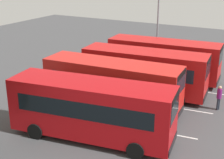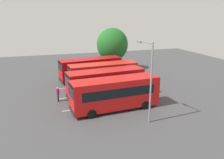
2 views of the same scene
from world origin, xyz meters
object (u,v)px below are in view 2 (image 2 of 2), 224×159
pedestrian (58,93)px  depot_tree (112,45)px  bus_center_right (106,83)px  bus_far_right (115,93)px  bus_far_left (91,69)px  street_lamp (150,77)px  bus_center_left (103,75)px

pedestrian → depot_tree: 17.13m
bus_center_right → pedestrian: size_ratio=5.47×
bus_center_right → bus_far_right: 3.83m
depot_tree → bus_far_left: bearing=46.8°
bus_far_right → pedestrian: bearing=-41.2°
street_lamp → bus_center_right: bearing=5.6°
bus_far_left → pedestrian: size_ratio=5.51×
pedestrian → bus_center_right: bearing=20.1°
bus_far_left → street_lamp: size_ratio=1.28×
street_lamp → depot_tree: bearing=-18.0°
bus_far_right → depot_tree: size_ratio=1.26×
bus_far_left → bus_far_right: 11.47m
bus_far_right → pedestrian: bus_far_right is taller
bus_center_left → bus_center_right: bearing=75.3°
bus_far_right → bus_center_left: bearing=-100.6°
bus_center_right → pedestrian: bus_center_right is taller
pedestrian → street_lamp: street_lamp is taller
depot_tree → street_lamp: bearing=81.4°
bus_center_right → street_lamp: bearing=99.5°
bus_center_left → bus_center_right: (0.72, 3.70, 0.00)m
bus_center_left → pedestrian: 7.22m
bus_far_left → bus_far_right: (-0.04, 11.47, 0.00)m
pedestrian → street_lamp: (-7.56, 7.64, 3.26)m
bus_center_left → street_lamp: (-1.26, 11.05, 2.45)m
bus_far_left → bus_center_right: size_ratio=1.01×
street_lamp → pedestrian: bearing=35.3°
bus_center_right → bus_far_right: bearing=83.0°
bus_center_left → depot_tree: depot_tree is taller
bus_far_right → street_lamp: (-2.07, 3.53, 2.45)m
bus_far_left → street_lamp: street_lamp is taller
bus_center_left → bus_center_right: size_ratio=0.99×
bus_far_left → bus_center_left: bearing=93.9°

